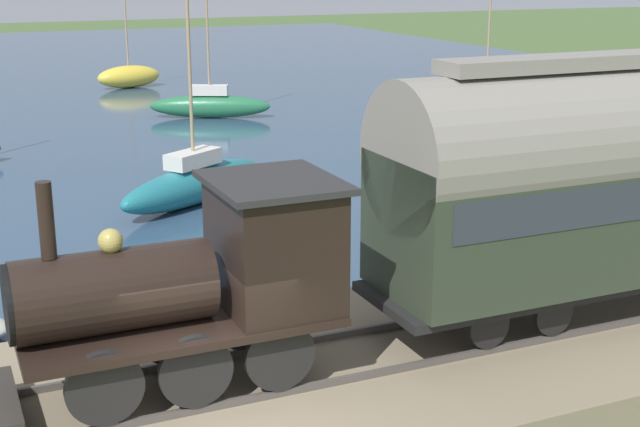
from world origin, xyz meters
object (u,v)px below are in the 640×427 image
at_px(sailboat_green, 210,104).
at_px(passenger_coach, 639,169).
at_px(sailboat_red, 485,102).
at_px(sailboat_yellow, 129,76).
at_px(rowboat_off_pier, 230,263).
at_px(sailboat_teal, 194,182).
at_px(steam_locomotive, 203,274).

bearing_deg(sailboat_green, passenger_coach, -155.23).
bearing_deg(sailboat_red, sailboat_yellow, 16.10).
bearing_deg(sailboat_red, rowboat_off_pier, 110.50).
bearing_deg(rowboat_off_pier, passenger_coach, -171.86).
height_order(sailboat_yellow, sailboat_red, sailboat_yellow).
distance_m(sailboat_teal, rowboat_off_pier, 6.30).
distance_m(steam_locomotive, sailboat_yellow, 38.98).
relative_size(steam_locomotive, rowboat_off_pier, 2.13).
distance_m(passenger_coach, sailboat_yellow, 38.40).
distance_m(sailboat_green, rowboat_off_pier, 21.25).
xyz_separation_m(steam_locomotive, sailboat_yellow, (38.29, -7.08, -1.72)).
bearing_deg(sailboat_yellow, rowboat_off_pier, 159.55).
distance_m(sailboat_yellow, sailboat_green, 11.59).
bearing_deg(sailboat_red, passenger_coach, 131.14).
bearing_deg(sailboat_red, sailboat_green, 44.67).
xyz_separation_m(sailboat_yellow, sailboat_teal, (-25.74, 3.66, -0.04)).
relative_size(sailboat_yellow, rowboat_off_pier, 3.75).
relative_size(sailboat_green, sailboat_red, 1.21).
xyz_separation_m(passenger_coach, sailboat_red, (21.61, -11.41, -2.49)).
bearing_deg(sailboat_teal, passenger_coach, 167.92).
relative_size(steam_locomotive, sailboat_teal, 0.83).
height_order(sailboat_teal, rowboat_off_pier, sailboat_teal).
relative_size(steam_locomotive, sailboat_yellow, 0.57).
bearing_deg(sailboat_red, steam_locomotive, 116.61).
bearing_deg(steam_locomotive, rowboat_off_pier, -21.25).
relative_size(passenger_coach, sailboat_red, 1.44).
distance_m(sailboat_red, rowboat_off_pier, 23.04).
height_order(steam_locomotive, sailboat_teal, sailboat_teal).
bearing_deg(sailboat_yellow, passenger_coach, 169.59).
relative_size(passenger_coach, rowboat_off_pier, 4.25).
height_order(passenger_coach, sailboat_yellow, sailboat_yellow).
distance_m(passenger_coach, sailboat_teal, 13.71).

